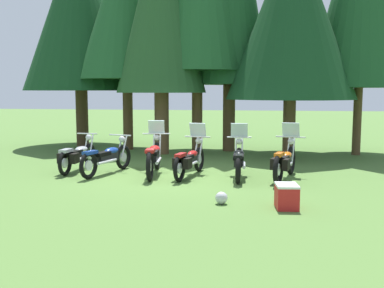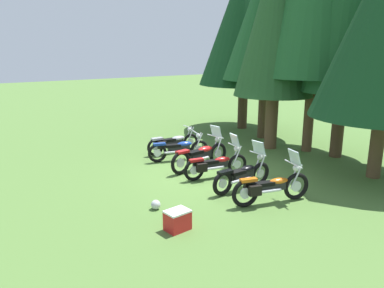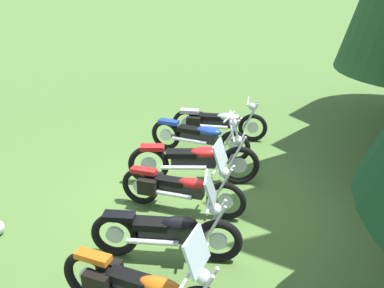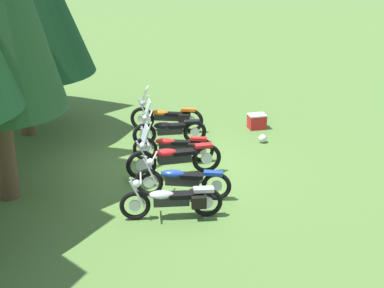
% 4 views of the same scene
% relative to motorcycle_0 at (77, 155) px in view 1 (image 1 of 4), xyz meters
% --- Properties ---
extents(ground_plane, '(80.00, 80.00, 0.00)m').
position_rel_motorcycle_0_xyz_m(ground_plane, '(2.70, -0.27, -0.43)').
color(ground_plane, '#4C7033').
extents(motorcycle_0, '(0.61, 2.23, 0.99)m').
position_rel_motorcycle_0_xyz_m(motorcycle_0, '(0.00, 0.00, 0.00)').
color(motorcycle_0, black).
rests_on(motorcycle_0, ground_plane).
extents(motorcycle_1, '(0.86, 2.22, 1.00)m').
position_rel_motorcycle_0_xyz_m(motorcycle_1, '(0.96, -0.29, 0.01)').
color(motorcycle_1, black).
rests_on(motorcycle_1, ground_plane).
extents(motorcycle_2, '(0.76, 2.45, 1.39)m').
position_rel_motorcycle_0_xyz_m(motorcycle_2, '(2.22, -0.22, 0.06)').
color(motorcycle_2, black).
rests_on(motorcycle_2, ground_plane).
extents(motorcycle_3, '(0.80, 2.17, 1.34)m').
position_rel_motorcycle_0_xyz_m(motorcycle_3, '(3.19, -0.36, 0.01)').
color(motorcycle_3, black).
rests_on(motorcycle_3, ground_plane).
extents(motorcycle_4, '(0.64, 2.15, 1.35)m').
position_rel_motorcycle_0_xyz_m(motorcycle_4, '(4.44, -0.32, 0.02)').
color(motorcycle_4, black).
rests_on(motorcycle_4, ground_plane).
extents(motorcycle_5, '(0.92, 2.21, 1.38)m').
position_rel_motorcycle_0_xyz_m(motorcycle_5, '(5.59, -0.40, 0.03)').
color(motorcycle_5, black).
rests_on(motorcycle_5, ground_plane).
extents(pine_tree_0, '(4.39, 4.39, 8.38)m').
position_rel_motorcycle_0_xyz_m(pine_tree_0, '(-2.07, 5.40, 4.85)').
color(pine_tree_0, '#42301E').
rests_on(pine_tree_0, ground_plane).
extents(pine_tree_1, '(3.63, 3.63, 8.02)m').
position_rel_motorcycle_0_xyz_m(pine_tree_1, '(0.03, 4.70, 4.87)').
color(pine_tree_1, '#4C3823').
rests_on(pine_tree_1, ground_plane).
extents(pine_tree_2, '(3.09, 3.09, 8.23)m').
position_rel_motorcycle_0_xyz_m(pine_tree_2, '(1.55, 3.71, 4.72)').
color(pine_tree_2, brown).
rests_on(pine_tree_2, ground_plane).
extents(pine_tree_5, '(4.29, 4.29, 7.57)m').
position_rel_motorcycle_0_xyz_m(pine_tree_5, '(5.92, 3.81, 4.30)').
color(pine_tree_5, brown).
rests_on(pine_tree_5, ground_plane).
extents(picnic_cooler, '(0.46, 0.57, 0.46)m').
position_rel_motorcycle_0_xyz_m(picnic_cooler, '(5.48, -3.18, -0.20)').
color(picnic_cooler, red).
rests_on(picnic_cooler, ground_plane).
extents(dropped_helmet, '(0.24, 0.24, 0.24)m').
position_rel_motorcycle_0_xyz_m(dropped_helmet, '(4.25, -3.05, -0.31)').
color(dropped_helmet, silver).
rests_on(dropped_helmet, ground_plane).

